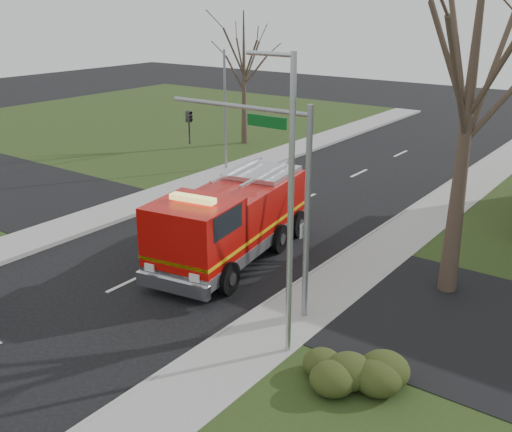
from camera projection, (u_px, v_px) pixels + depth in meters
The scene contains 10 objects.
ground at pixel (128, 282), 21.50m from camera, with size 120.00×120.00×0.00m, color black.
sidewalk_right at pixel (269, 334), 18.02m from camera, with size 2.40×80.00×0.15m, color gray.
sidewalk_left at pixel (26, 242), 24.93m from camera, with size 2.40×80.00×0.15m, color gray.
hedge_corner at pixel (335, 366), 15.53m from camera, with size 2.80×2.00×0.90m, color #2B3613.
bare_tree_near at pixel (472, 75), 18.26m from camera, with size 6.00×6.00×12.00m.
bare_tree_left at pixel (244, 64), 40.37m from camera, with size 4.50×4.50×9.00m.
traffic_signal_mast at pixel (272, 170), 18.15m from camera, with size 5.29×0.18×6.80m.
streetlight_pole at pixel (289, 203), 15.61m from camera, with size 1.48×0.16×8.40m.
utility_pole_far at pixel (225, 112), 34.73m from camera, with size 0.14×0.14×7.00m, color gray.
fire_engine at pixel (231, 222), 23.03m from camera, with size 4.23×8.56×3.31m.
Camera 1 is at (15.21, -12.94, 9.50)m, focal length 42.00 mm.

